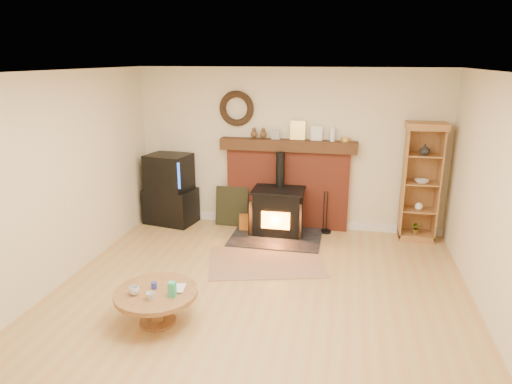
% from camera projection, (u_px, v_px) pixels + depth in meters
% --- Properties ---
extents(ground, '(5.50, 5.50, 0.00)m').
position_uv_depth(ground, '(254.00, 307.00, 5.20)').
color(ground, tan).
rests_on(ground, ground).
extents(room_shell, '(5.02, 5.52, 2.61)m').
position_uv_depth(room_shell, '(254.00, 159.00, 4.81)').
color(room_shell, beige).
rests_on(room_shell, ground).
extents(chimney_breast, '(2.20, 0.22, 1.78)m').
position_uv_depth(chimney_breast, '(287.00, 180.00, 7.48)').
color(chimney_breast, '#943A25').
rests_on(chimney_breast, ground).
extents(wood_stove, '(1.40, 1.00, 1.31)m').
position_uv_depth(wood_stove, '(278.00, 213.00, 7.25)').
color(wood_stove, black).
rests_on(wood_stove, ground).
extents(area_rug, '(1.79, 1.44, 0.01)m').
position_uv_depth(area_rug, '(266.00, 262.00, 6.36)').
color(area_rug, brown).
rests_on(area_rug, ground).
extents(tv_unit, '(0.90, 0.70, 1.19)m').
position_uv_depth(tv_unit, '(170.00, 190.00, 7.74)').
color(tv_unit, black).
rests_on(tv_unit, ground).
extents(curio_cabinet, '(0.59, 0.42, 1.83)m').
position_uv_depth(curio_cabinet, '(421.00, 182.00, 6.95)').
color(curio_cabinet, brown).
rests_on(curio_cabinet, ground).
extents(firelog_box, '(0.42, 0.31, 0.24)m').
position_uv_depth(firelog_box, '(251.00, 223.00, 7.53)').
color(firelog_box, gold).
rests_on(firelog_box, ground).
extents(leaning_painting, '(0.55, 0.15, 0.66)m').
position_uv_depth(leaning_painting, '(232.00, 206.00, 7.68)').
color(leaning_painting, black).
rests_on(leaning_painting, ground).
extents(fire_tools, '(0.16, 0.16, 0.70)m').
position_uv_depth(fire_tools, '(326.00, 227.00, 7.39)').
color(fire_tools, black).
rests_on(fire_tools, ground).
extents(coffee_table, '(0.88, 0.88, 0.54)m').
position_uv_depth(coffee_table, '(156.00, 297.00, 4.82)').
color(coffee_table, brown).
rests_on(coffee_table, ground).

